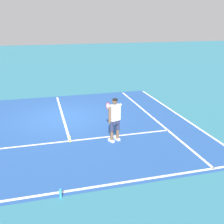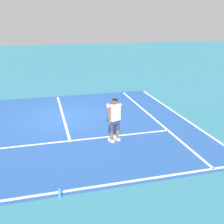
{
  "view_description": "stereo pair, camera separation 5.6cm",
  "coord_description": "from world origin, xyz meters",
  "px_view_note": "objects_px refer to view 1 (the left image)",
  "views": [
    {
      "loc": [
        -0.93,
        -12.37,
        4.44
      ],
      "look_at": [
        1.66,
        -2.78,
        1.05
      ],
      "focal_mm": 43.77,
      "sensor_mm": 36.0,
      "label": 1
    },
    {
      "loc": [
        -0.88,
        -12.39,
        4.44
      ],
      "look_at": [
        1.66,
        -2.78,
        1.05
      ],
      "focal_mm": 43.77,
      "sensor_mm": 36.0,
      "label": 2
    }
  ],
  "objects_px": {
    "tennis_ball_by_baseline": "(70,137)",
    "water_bottle": "(61,194)",
    "tennis_ball_near_feet": "(70,142)",
    "tennis_player": "(115,117)"
  },
  "relations": [
    {
      "from": "tennis_ball_near_feet",
      "to": "water_bottle",
      "type": "distance_m",
      "value": 3.43
    },
    {
      "from": "tennis_ball_near_feet",
      "to": "water_bottle",
      "type": "height_order",
      "value": "water_bottle"
    },
    {
      "from": "tennis_player",
      "to": "tennis_ball_by_baseline",
      "type": "relative_size",
      "value": 25.95
    },
    {
      "from": "tennis_ball_near_feet",
      "to": "tennis_ball_by_baseline",
      "type": "relative_size",
      "value": 1.0
    },
    {
      "from": "tennis_player",
      "to": "tennis_ball_near_feet",
      "type": "height_order",
      "value": "tennis_player"
    },
    {
      "from": "tennis_ball_near_feet",
      "to": "water_bottle",
      "type": "bearing_deg",
      "value": -100.89
    },
    {
      "from": "tennis_ball_by_baseline",
      "to": "water_bottle",
      "type": "distance_m",
      "value": 3.87
    },
    {
      "from": "tennis_player",
      "to": "tennis_ball_by_baseline",
      "type": "height_order",
      "value": "tennis_player"
    },
    {
      "from": "tennis_player",
      "to": "tennis_ball_by_baseline",
      "type": "xyz_separation_m",
      "value": [
        -1.63,
        0.74,
        -0.96
      ]
    },
    {
      "from": "water_bottle",
      "to": "tennis_ball_by_baseline",
      "type": "bearing_deg",
      "value": 79.79
    }
  ]
}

